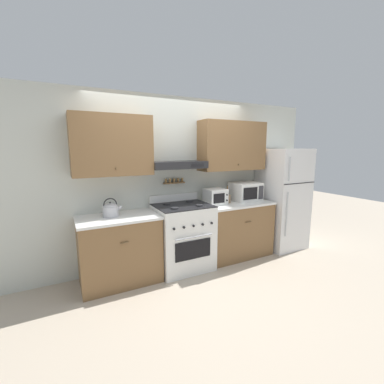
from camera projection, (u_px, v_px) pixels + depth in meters
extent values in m
plane|color=#B2A38E|center=(192.00, 276.00, 3.63)|extent=(16.00, 16.00, 0.00)
cube|color=silver|center=(172.00, 181.00, 4.01)|extent=(5.20, 0.08, 2.55)
cube|color=brown|center=(112.00, 145.00, 3.32)|extent=(1.01, 0.33, 0.78)
sphere|color=brown|center=(116.00, 169.00, 3.21)|extent=(0.02, 0.02, 0.02)
cube|color=brown|center=(232.00, 146.00, 4.19)|extent=(1.15, 0.33, 0.78)
sphere|color=brown|center=(239.00, 164.00, 4.08)|extent=(0.02, 0.02, 0.02)
cube|color=#232326|center=(178.00, 165.00, 3.77)|extent=(0.83, 0.37, 0.11)
cube|color=black|center=(198.00, 165.00, 3.71)|extent=(0.20, 0.01, 0.05)
cube|color=brown|center=(174.00, 183.00, 3.94)|extent=(0.34, 0.07, 0.02)
cylinder|color=olive|center=(166.00, 181.00, 3.87)|extent=(0.03, 0.03, 0.06)
cylinder|color=olive|center=(170.00, 180.00, 3.90)|extent=(0.03, 0.03, 0.06)
cylinder|color=olive|center=(174.00, 180.00, 3.94)|extent=(0.03, 0.03, 0.06)
cylinder|color=olive|center=(178.00, 180.00, 3.97)|extent=(0.03, 0.03, 0.06)
cylinder|color=olive|center=(182.00, 180.00, 4.00)|extent=(0.03, 0.03, 0.06)
cube|color=brown|center=(120.00, 250.00, 3.43)|extent=(1.01, 0.62, 0.87)
cube|color=white|center=(118.00, 218.00, 3.35)|extent=(1.04, 0.64, 0.03)
cylinder|color=brown|center=(124.00, 243.00, 3.11)|extent=(0.10, 0.01, 0.01)
cube|color=brown|center=(235.00, 230.00, 4.29)|extent=(1.15, 0.62, 0.87)
cube|color=white|center=(236.00, 203.00, 4.22)|extent=(1.17, 0.64, 0.03)
cylinder|color=brown|center=(248.00, 222.00, 3.98)|extent=(0.10, 0.01, 0.01)
cube|color=white|center=(183.00, 237.00, 3.81)|extent=(0.80, 0.66, 0.96)
cube|color=black|center=(193.00, 250.00, 3.53)|extent=(0.54, 0.01, 0.27)
cylinder|color=#ADAFB5|center=(194.00, 237.00, 3.48)|extent=(0.56, 0.02, 0.02)
cube|color=black|center=(183.00, 205.00, 3.73)|extent=(0.80, 0.66, 0.01)
cylinder|color=#232326|center=(175.00, 208.00, 3.50)|extent=(0.11, 0.11, 0.02)
cylinder|color=#232326|center=(199.00, 205.00, 3.68)|extent=(0.11, 0.11, 0.02)
cylinder|color=#232326|center=(166.00, 204.00, 3.78)|extent=(0.11, 0.11, 0.02)
cylinder|color=#232326|center=(189.00, 201.00, 3.95)|extent=(0.11, 0.11, 0.02)
cylinder|color=black|center=(174.00, 229.00, 3.34)|extent=(0.03, 0.02, 0.03)
cylinder|color=black|center=(184.00, 227.00, 3.40)|extent=(0.03, 0.02, 0.03)
cylinder|color=black|center=(194.00, 226.00, 3.47)|extent=(0.03, 0.02, 0.03)
cylinder|color=black|center=(203.00, 224.00, 3.53)|extent=(0.03, 0.02, 0.03)
cylinder|color=black|center=(212.00, 223.00, 3.60)|extent=(0.03, 0.02, 0.03)
cube|color=white|center=(174.00, 198.00, 3.99)|extent=(0.80, 0.04, 0.11)
cube|color=white|center=(282.00, 199.00, 4.62)|extent=(0.73, 0.70, 1.78)
cube|color=black|center=(300.00, 183.00, 4.26)|extent=(0.73, 0.01, 0.01)
cylinder|color=#ADAFB5|center=(290.00, 169.00, 4.08)|extent=(0.02, 0.02, 0.39)
cylinder|color=#ADAFB5|center=(287.00, 214.00, 4.21)|extent=(0.02, 0.02, 0.75)
cylinder|color=#B7B7BC|center=(111.00, 211.00, 3.33)|extent=(0.20, 0.20, 0.14)
ellipsoid|color=#B7B7BC|center=(110.00, 206.00, 3.32)|extent=(0.18, 0.18, 0.08)
sphere|color=black|center=(110.00, 203.00, 3.31)|extent=(0.02, 0.02, 0.02)
cylinder|color=#B7B7BC|center=(118.00, 209.00, 3.37)|extent=(0.12, 0.04, 0.10)
torus|color=black|center=(110.00, 205.00, 3.32)|extent=(0.17, 0.01, 0.17)
cube|color=white|center=(246.00, 191.00, 4.35)|extent=(0.47, 0.38, 0.31)
cube|color=black|center=(250.00, 194.00, 4.16)|extent=(0.28, 0.01, 0.20)
cube|color=#38383D|center=(261.00, 192.00, 4.26)|extent=(0.09, 0.01, 0.22)
cylinder|color=#8E7051|center=(227.00, 199.00, 4.17)|extent=(0.10, 0.10, 0.13)
cylinder|color=olive|center=(227.00, 190.00, 4.14)|extent=(0.01, 0.05, 0.16)
cylinder|color=#28282B|center=(228.00, 190.00, 4.16)|extent=(0.01, 0.04, 0.16)
cylinder|color=#B2B2B7|center=(228.00, 190.00, 4.17)|extent=(0.01, 0.03, 0.16)
cube|color=white|center=(215.00, 197.00, 4.06)|extent=(0.31, 0.29, 0.25)
cube|color=black|center=(219.00, 198.00, 3.92)|extent=(0.20, 0.01, 0.15)
cylinder|color=black|center=(227.00, 195.00, 3.97)|extent=(0.03, 0.01, 0.03)
cylinder|color=black|center=(227.00, 200.00, 3.98)|extent=(0.03, 0.01, 0.03)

